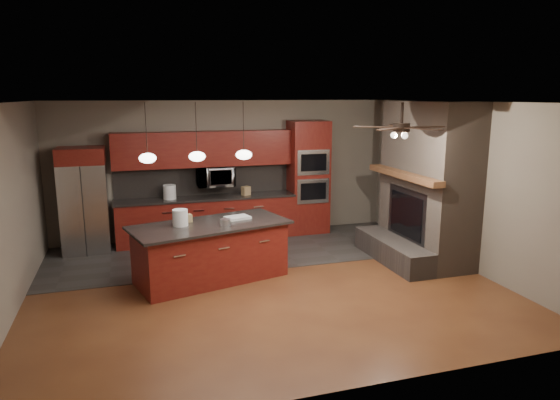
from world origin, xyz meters
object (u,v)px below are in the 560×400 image
object	(u,v)px
oven_tower	(308,177)
kitchen_island	(211,251)
counter_box	(246,191)
refrigerator	(84,200)
paint_can	(225,223)
counter_bucket	(170,192)
cardboard_box	(185,218)
microwave	(215,176)
paint_tray	(238,218)
white_bucket	(180,218)

from	to	relation	value
oven_tower	kitchen_island	xyz separation A→B (m)	(-2.46, -2.22, -0.73)
counter_box	refrigerator	bearing A→B (deg)	157.80
oven_tower	paint_can	world-z (taller)	oven_tower
counter_bucket	cardboard_box	bearing A→B (deg)	-87.90
refrigerator	microwave	bearing A→B (deg)	3.03
microwave	kitchen_island	size ratio (longest dim) A/B	0.28
microwave	counter_bucket	xyz separation A→B (m)	(-0.92, -0.05, -0.26)
counter_box	oven_tower	bearing A→B (deg)	-21.00
kitchen_island	counter_box	distance (m)	2.49
refrigerator	cardboard_box	size ratio (longest dim) A/B	10.35
oven_tower	microwave	bearing A→B (deg)	178.34
refrigerator	paint_tray	xyz separation A→B (m)	(2.48, -1.96, -0.05)
counter_bucket	refrigerator	bearing A→B (deg)	-177.03
white_bucket	paint_tray	distance (m)	0.96
white_bucket	counter_bucket	distance (m)	2.22
paint_can	paint_tray	size ratio (longest dim) A/B	0.42
oven_tower	counter_bucket	bearing A→B (deg)	179.85
oven_tower	microwave	size ratio (longest dim) A/B	3.25
refrigerator	kitchen_island	xyz separation A→B (m)	(1.99, -2.15, -0.52)
microwave	paint_can	bearing A→B (deg)	-96.49
cardboard_box	counter_box	distance (m)	2.44
refrigerator	cardboard_box	distance (m)	2.53
kitchen_island	counter_bucket	distance (m)	2.34
white_bucket	counter_box	bearing A→B (deg)	54.38
microwave	white_bucket	bearing A→B (deg)	-112.65
paint_can	counter_bucket	world-z (taller)	counter_bucket
paint_tray	counter_box	size ratio (longest dim) A/B	2.18
white_bucket	cardboard_box	xyz separation A→B (m)	(0.10, 0.21, -0.07)
cardboard_box	counter_bucket	distance (m)	2.01
oven_tower	paint_tray	world-z (taller)	oven_tower
cardboard_box	oven_tower	bearing A→B (deg)	23.09
white_bucket	counter_box	world-z (taller)	white_bucket
microwave	paint_tray	bearing A→B (deg)	-90.17
paint_can	counter_box	world-z (taller)	counter_box
kitchen_island	paint_tray	xyz separation A→B (m)	(0.48, 0.19, 0.47)
white_bucket	counter_bucket	bearing A→B (deg)	89.29
refrigerator	paint_tray	size ratio (longest dim) A/B	5.11
paint_can	paint_tray	xyz separation A→B (m)	(0.28, 0.40, -0.04)
cardboard_box	counter_box	world-z (taller)	counter_box
oven_tower	white_bucket	distance (m)	3.67
white_bucket	paint_can	bearing A→B (deg)	-18.75
paint_can	kitchen_island	bearing A→B (deg)	133.92
refrigerator	kitchen_island	world-z (taller)	refrigerator
oven_tower	counter_bucket	distance (m)	2.90
kitchen_island	counter_box	xyz separation A→B (m)	(1.09, 2.18, 0.52)
paint_can	cardboard_box	size ratio (longest dim) A/B	0.86
paint_can	paint_tray	world-z (taller)	paint_can
kitchen_island	paint_can	distance (m)	0.59
white_bucket	paint_tray	bearing A→B (deg)	10.63
microwave	paint_tray	xyz separation A→B (m)	(-0.01, -2.09, -0.36)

